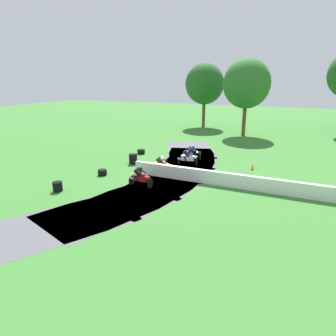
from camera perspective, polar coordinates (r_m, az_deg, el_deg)
The scene contains 14 objects.
ground_plane at distance 21.17m, azimuth 0.77°, elevation -1.90°, with size 120.00×120.00×0.00m, color #38752D.
track_asphalt at distance 21.56m, azimuth -1.52°, elevation -1.55°, with size 8.31×25.82×0.01m.
safety_barrier at distance 19.62m, azimuth 13.71°, elevation -2.51°, with size 0.30×15.35×0.90m, color white.
motorcycle_lead_red at distance 19.38m, azimuth -5.08°, elevation -1.70°, with size 1.70×0.84×1.43m.
motorcycle_chase_orange at distance 22.00m, azimuth -1.09°, elevation 0.57°, with size 1.68×0.82×1.43m.
motorcycle_trailing_white at distance 24.16m, azimuth 3.87°, elevation 2.03°, with size 1.70×0.98×1.42m.
motorcycle_fourth_black at distance 25.70m, azimuth 4.64°, elevation 2.83°, with size 1.73×1.10×1.42m.
tire_stack_near at distance 19.87m, azimuth -19.99°, elevation -3.28°, with size 0.58×0.58×0.60m.
tire_stack_mid_a at distance 22.27m, azimuth -12.20°, elevation -0.81°, with size 0.63×0.63×0.40m.
tire_stack_mid_b at distance 24.77m, azimuth -6.56°, elevation 1.70°, with size 0.65×0.65×0.80m.
tire_stack_far at distance 28.01m, azimuth -5.06°, elevation 3.06°, with size 0.69×0.69×0.40m.
traffic_cone at distance 23.88m, azimuth 15.53°, elevation 0.18°, with size 0.28×0.28×0.44m, color orange.
tree_far_right at distance 43.79m, azimuth 6.87°, elevation 15.36°, with size 5.29×5.29×8.68m.
tree_mid_rise at distance 37.76m, azimuth 14.52°, elevation 15.04°, with size 5.45×5.45×8.92m.
Camera 1 is at (7.88, -18.47, 6.69)m, focal length 32.53 mm.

